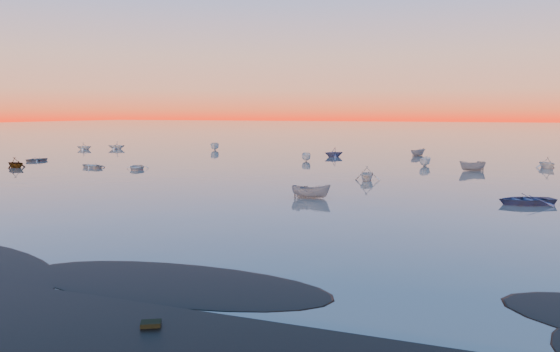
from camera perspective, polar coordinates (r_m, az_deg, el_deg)
The scene contains 6 objects.
ground at distance 123.34m, azimuth 10.50°, elevation 3.04°, with size 600.00×600.00×0.00m, color #686056.
mud_lobes at distance 31.09m, azimuth -26.66°, elevation -8.47°, with size 140.00×6.00×0.07m, color black, non-canonical shape.
moored_fleet at distance 77.75m, azimuth 4.12°, elevation 1.00°, with size 124.00×58.00×1.20m, color white, non-canonical shape.
boat_near_left at distance 75.99m, azimuth -14.73°, elevation 0.66°, with size 4.12×1.72×1.03m, color white.
boat_near_center at distance 49.43m, azimuth 3.25°, elevation -2.31°, with size 3.59×1.52×1.24m, color slate.
boat_near_right at distance 62.68m, azimuth 9.08°, elevation -0.46°, with size 3.61×1.62×1.26m, color white.
Camera 1 is at (22.48, -21.02, 7.80)m, focal length 35.00 mm.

